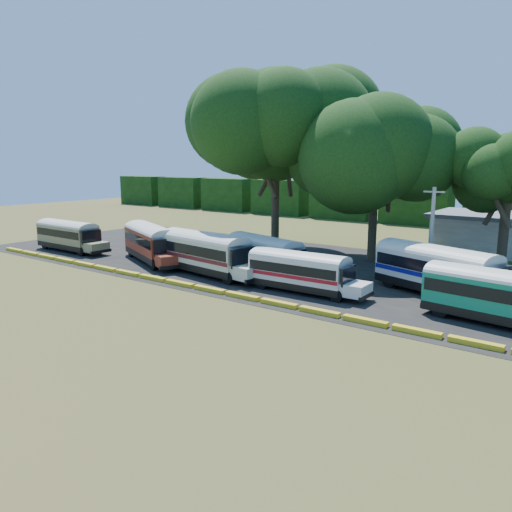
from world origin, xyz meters
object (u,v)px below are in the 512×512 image
Objects in this scene: bus_cream_west at (206,251)px; bus_teal at (501,294)px; bus_beige at (69,234)px; bus_red at (152,241)px; bus_white_red at (301,269)px; tree_west at (276,125)px.

bus_teal is (22.16, 0.39, -0.15)m from bus_cream_west.
bus_red is at bearing 7.49° from bus_beige.
bus_red reaches higher than bus_white_red.
bus_beige reaches higher than bus_white_red.
tree_west is at bearing 161.68° from bus_teal.
bus_cream_west is at bearing -171.52° from bus_teal.
bus_beige is at bearing -148.95° from bus_red.
bus_white_red is at bearing -48.77° from tree_west.
bus_white_red is at bearing -170.06° from bus_teal.
bus_red is (11.14, 1.35, 0.17)m from bus_beige.
bus_cream_west reaches higher than bus_teal.
bus_white_red is 0.50× the size of tree_west.
bus_beige is at bearing 178.98° from bus_white_red.
bus_cream_west is 1.22× the size of bus_white_red.
bus_red reaches higher than bus_beige.
bus_beige is 23.95m from tree_west.
bus_beige is 28.05m from bus_white_red.
bus_white_red is at bearing 6.69° from bus_cream_west.
bus_beige is at bearing -171.53° from bus_teal.
bus_teal is (12.92, 0.56, 0.18)m from bus_white_red.
bus_teal is at bearing 1.60° from bus_beige.
bus_cream_west is 1.10× the size of bus_teal.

